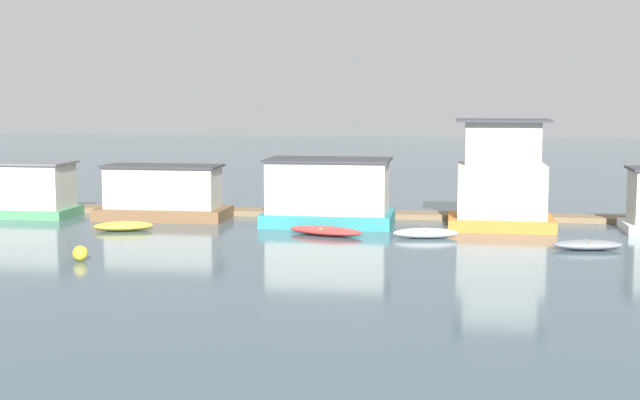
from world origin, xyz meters
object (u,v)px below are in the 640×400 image
Objects in this scene: buoy_yellow at (80,253)px; dinghy_grey at (587,245)px; dinghy_red at (326,231)px; dinghy_white at (426,233)px; dinghy_yellow at (124,226)px; houseboat_green at (21,190)px; houseboat_teal at (329,193)px; houseboat_brown at (163,195)px; houseboat_orange at (501,181)px.

dinghy_grey is at bearing 15.64° from buoy_yellow.
dinghy_white reaches higher than dinghy_red.
houseboat_green is at bearing 150.74° from dinghy_yellow.
houseboat_teal reaches higher than buoy_yellow.
houseboat_green is 15.53m from buoy_yellow.
houseboat_brown is at bearing 0.44° from houseboat_green.
dinghy_yellow is at bearing -160.60° from houseboat_teal.
buoy_yellow is (-21.20, -5.94, 0.10)m from dinghy_grey.
dinghy_red is at bearing 178.17° from dinghy_white.
dinghy_grey is (22.49, -2.30, -0.01)m from dinghy_yellow.
houseboat_teal reaches higher than houseboat_green.
dinghy_yellow is 1.01× the size of dinghy_grey.
dinghy_white is at bearing -0.38° from dinghy_yellow.
houseboat_green is at bearing 177.39° from houseboat_teal.
houseboat_teal reaches higher than houseboat_brown.
houseboat_teal is 2.06× the size of dinghy_white.
dinghy_grey is at bearing -16.95° from dinghy_white.
houseboat_orange reaches higher than dinghy_red.
houseboat_green is at bearing 167.61° from dinghy_grey.
dinghy_yellow is at bearing -179.70° from dinghy_red.
houseboat_brown is 1.73× the size of dinghy_red.
houseboat_orange is at bearing 34.24° from buoy_yellow.
houseboat_brown is at bearing 92.96° from buoy_yellow.
houseboat_green reaches higher than houseboat_brown.
houseboat_teal is (17.76, -0.81, 0.20)m from houseboat_green.
houseboat_teal is 10.67× the size of buoy_yellow.
houseboat_teal is at bearing 53.44° from buoy_yellow.
houseboat_orange is 1.73× the size of dinghy_yellow.
houseboat_teal is (9.38, -0.87, 0.33)m from houseboat_brown.
dinghy_grey is (12.11, -2.36, 0.01)m from dinghy_red.
houseboat_green is 0.89× the size of houseboat_teal.
houseboat_orange is (8.95, 0.26, 0.75)m from houseboat_teal.
dinghy_yellow is 22.60m from dinghy_grey.
dinghy_red is 12.34m from dinghy_grey.
houseboat_green is 18.66m from dinghy_red.
houseboat_green reaches higher than buoy_yellow.
buoy_yellow is at bearing -137.60° from dinghy_red.
houseboat_orange is at bearing -1.90° from houseboat_brown.
houseboat_orange reaches higher than buoy_yellow.
houseboat_brown is 1.06× the size of houseboat_teal.
dinghy_red is at bearing 168.98° from dinghy_grey.
buoy_yellow is at bearing -149.78° from dinghy_white.
houseboat_brown reaches higher than dinghy_yellow.
houseboat_green is 8.96m from dinghy_yellow.
dinghy_red is 12.30m from buoy_yellow.
houseboat_teal is 1.64× the size of dinghy_red.
houseboat_brown is 2.21× the size of dinghy_yellow.
buoy_yellow is (-13.97, -8.14, 0.08)m from dinghy_white.
dinghy_yellow is at bearing 174.15° from dinghy_grey.
buoy_yellow is at bearing -126.56° from houseboat_teal.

